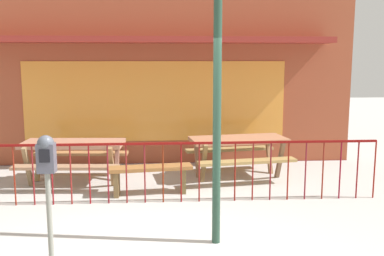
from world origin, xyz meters
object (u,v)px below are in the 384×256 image
at_px(picnic_table_right, 238,146).
at_px(parking_meter_near, 47,167).
at_px(picnic_table_left, 73,151).
at_px(street_lamp, 218,36).
at_px(patio_bench, 150,174).

xyz_separation_m(picnic_table_right, parking_meter_near, (-2.63, -3.60, 0.54)).
xyz_separation_m(picnic_table_left, street_lamp, (2.27, -2.78, 1.91)).
bearing_deg(picnic_table_left, parking_meter_near, -83.10).
height_order(parking_meter_near, street_lamp, street_lamp).
bearing_deg(patio_bench, parking_meter_near, -110.44).
xyz_separation_m(picnic_table_left, parking_meter_near, (0.41, -3.40, 0.54)).
distance_m(picnic_table_left, picnic_table_right, 3.05).
bearing_deg(parking_meter_near, street_lamp, 18.49).
bearing_deg(street_lamp, patio_bench, 112.89).
relative_size(picnic_table_left, street_lamp, 0.49).
height_order(picnic_table_right, parking_meter_near, parking_meter_near).
bearing_deg(patio_bench, picnic_table_right, 29.62).
distance_m(picnic_table_right, street_lamp, 3.62).
xyz_separation_m(picnic_table_right, street_lamp, (-0.78, -2.98, 1.91)).
xyz_separation_m(picnic_table_left, picnic_table_right, (3.04, 0.20, 0.00)).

